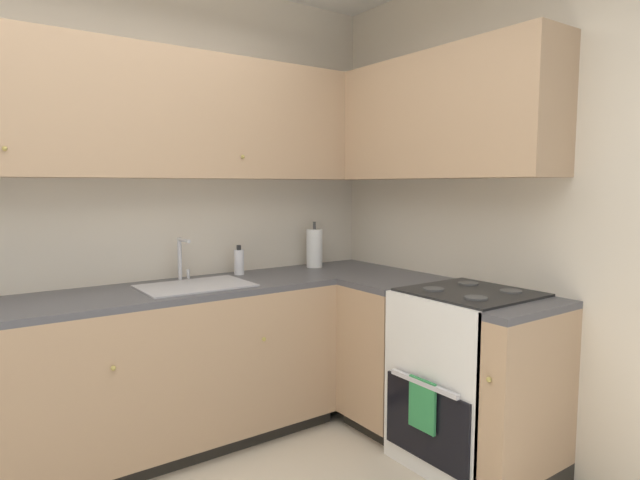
{
  "coord_description": "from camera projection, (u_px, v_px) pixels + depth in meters",
  "views": [
    {
      "loc": [
        -0.58,
        -1.48,
        1.48
      ],
      "look_at": [
        1.02,
        0.78,
        1.19
      ],
      "focal_mm": 29.82,
      "sensor_mm": 36.0,
      "label": 1
    }
  ],
  "objects": [
    {
      "name": "oven_range",
      "position": [
        469.0,
        377.0,
        2.82
      ],
      "size": [
        0.68,
        0.62,
        1.07
      ],
      "color": "white",
      "rests_on": "ground_plane"
    },
    {
      "name": "wall_back",
      "position": [
        73.0,
        209.0,
        2.89
      ],
      "size": [
        3.95,
        0.05,
        2.69
      ],
      "primitive_type": "cube",
      "color": "beige",
      "rests_on": "ground_plane"
    },
    {
      "name": "wall_right",
      "position": [
        559.0,
        211.0,
        2.67
      ],
      "size": [
        0.05,
        3.36,
        2.69
      ],
      "primitive_type": "cube",
      "color": "beige",
      "rests_on": "ground_plane"
    },
    {
      "name": "lower_cabinets_right",
      "position": [
        425.0,
        366.0,
        3.05
      ],
      "size": [
        0.62,
        1.19,
        0.88
      ],
      "color": "tan",
      "rests_on": "ground_plane"
    },
    {
      "name": "paper_towel_roll",
      "position": [
        314.0,
        248.0,
        3.64
      ],
      "size": [
        0.11,
        0.11,
        0.32
      ],
      "color": "white",
      "rests_on": "countertop_back"
    },
    {
      "name": "countertop_back",
      "position": [
        171.0,
        291.0,
        2.91
      ],
      "size": [
        3.02,
        0.6,
        0.03
      ],
      "primitive_type": "cube",
      "color": "#4C4C51",
      "rests_on": "lower_cabinets_back"
    },
    {
      "name": "soap_bottle",
      "position": [
        239.0,
        262.0,
        3.34
      ],
      "size": [
        0.06,
        0.06,
        0.19
      ],
      "color": "silver",
      "rests_on": "countertop_back"
    },
    {
      "name": "upper_cabinets_back",
      "position": [
        128.0,
        113.0,
        2.83
      ],
      "size": [
        2.7,
        0.34,
        0.69
      ],
      "color": "tan"
    },
    {
      "name": "lower_cabinets_back",
      "position": [
        174.0,
        371.0,
        2.96
      ],
      "size": [
        1.81,
        0.62,
        0.88
      ],
      "color": "tan",
      "rests_on": "ground_plane"
    },
    {
      "name": "countertop_right",
      "position": [
        427.0,
        288.0,
        3.0
      ],
      "size": [
        0.6,
        1.19,
        0.03
      ],
      "color": "#4C4C51",
      "rests_on": "lower_cabinets_right"
    },
    {
      "name": "faucet",
      "position": [
        182.0,
        256.0,
        3.11
      ],
      "size": [
        0.07,
        0.16,
        0.25
      ],
      "color": "silver",
      "rests_on": "countertop_back"
    },
    {
      "name": "upper_cabinets_right",
      "position": [
        422.0,
        120.0,
        3.14
      ],
      "size": [
        0.32,
        1.71,
        0.69
      ],
      "color": "tan"
    },
    {
      "name": "sink",
      "position": [
        196.0,
        293.0,
        2.96
      ],
      "size": [
        0.59,
        0.4,
        0.1
      ],
      "color": "#B7B7BC",
      "rests_on": "countertop_back"
    }
  ]
}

